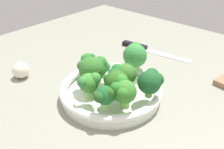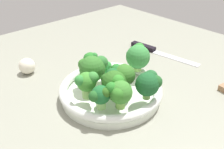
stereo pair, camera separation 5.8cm
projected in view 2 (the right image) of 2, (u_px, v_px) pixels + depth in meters
ground_plane at (114, 103)px, 70.78cm from camera, size 130.00×130.00×2.50cm
bowl at (112, 90)px, 70.21cm from camera, size 27.00×27.00×3.89cm
broccoli_floret_0 at (100, 96)px, 58.70cm from camera, size 4.61×5.22×5.76cm
broccoli_floret_1 at (90, 60)px, 73.52cm from camera, size 4.48×4.30×5.80cm
broccoli_floret_2 at (92, 68)px, 67.98cm from camera, size 7.53×7.54×7.65cm
broccoli_floret_3 at (87, 82)px, 62.08cm from camera, size 4.84×5.53×6.91cm
broccoli_floret_4 at (138, 55)px, 74.01cm from camera, size 6.92×6.96×7.68cm
broccoli_floret_5 at (113, 82)px, 61.90cm from camera, size 6.15×5.89×7.29cm
broccoli_floret_6 at (149, 83)px, 62.12cm from camera, size 5.74×6.47×6.82cm
broccoli_floret_7 at (103, 67)px, 71.41cm from camera, size 4.50×4.23×5.23cm
broccoli_floret_8 at (119, 91)px, 58.71cm from camera, size 6.30×5.71×7.18cm
broccoli_floret_9 at (123, 74)px, 64.75cm from camera, size 6.18×5.56×7.28cm
knife at (154, 50)px, 95.32cm from camera, size 26.67×6.12×1.50cm
garlic_bulb at (27, 66)px, 81.08cm from camera, size 4.94×4.94×4.94cm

